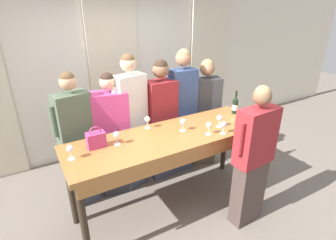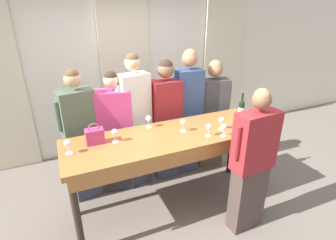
{
  "view_description": "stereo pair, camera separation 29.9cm",
  "coord_description": "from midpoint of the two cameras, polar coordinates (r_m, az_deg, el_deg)",
  "views": [
    {
      "loc": [
        -1.38,
        -2.3,
        2.36
      ],
      "look_at": [
        0.0,
        0.08,
        1.17
      ],
      "focal_mm": 28.0,
      "sensor_mm": 36.0,
      "label": 1
    },
    {
      "loc": [
        -1.11,
        -2.43,
        2.36
      ],
      "look_at": [
        0.0,
        0.08,
        1.17
      ],
      "focal_mm": 28.0,
      "sensor_mm": 36.0,
      "label": 2
    }
  ],
  "objects": [
    {
      "name": "tasting_bar",
      "position": [
        3.02,
        3.6,
        -5.2
      ],
      "size": [
        2.4,
        0.76,
        1.02
      ],
      "color": "#9E6633",
      "rests_on": "ground_plane"
    },
    {
      "name": "curtain_panel_center",
      "position": [
        4.47,
        -7.2,
        10.17
      ],
      "size": [
        0.82,
        0.03,
        2.69
      ],
      "color": "beige",
      "rests_on": "ground_plane"
    },
    {
      "name": "guest_cream_sweater",
      "position": [
        3.47,
        -4.69,
        -0.35
      ],
      "size": [
        0.52,
        0.29,
        1.85
      ],
      "color": "#383D51",
      "rests_on": "ground_plane"
    },
    {
      "name": "guest_olive_jacket",
      "position": [
        3.37,
        -16.08,
        -3.59
      ],
      "size": [
        0.51,
        0.3,
        1.72
      ],
      "color": "#383D51",
      "rests_on": "ground_plane"
    },
    {
      "name": "wine_glass_front_left",
      "position": [
        2.81,
        -8.59,
        -2.81
      ],
      "size": [
        0.07,
        0.07,
        0.15
      ],
      "color": "white",
      "rests_on": "tasting_bar"
    },
    {
      "name": "wine_glass_center_left",
      "position": [
        3.34,
        19.43,
        0.41
      ],
      "size": [
        0.07,
        0.07,
        0.15
      ],
      "color": "white",
      "rests_on": "tasting_bar"
    },
    {
      "name": "guest_pink_top",
      "position": [
        3.46,
        -8.89,
        -3.08
      ],
      "size": [
        0.55,
        0.35,
        1.66
      ],
      "color": "#28282D",
      "rests_on": "ground_plane"
    },
    {
      "name": "wine_glass_front_mid",
      "position": [
        2.96,
        11.72,
        -1.66
      ],
      "size": [
        0.07,
        0.07,
        0.15
      ],
      "color": "white",
      "rests_on": "tasting_bar"
    },
    {
      "name": "wall_back",
      "position": [
        4.51,
        -7.49,
        11.02
      ],
      "size": [
        12.0,
        0.06,
        2.8
      ],
      "color": "silver",
      "rests_on": "ground_plane"
    },
    {
      "name": "wine_glass_back_left",
      "position": [
        3.37,
        21.12,
        0.38
      ],
      "size": [
        0.07,
        0.07,
        0.15
      ],
      "color": "white",
      "rests_on": "tasting_bar"
    },
    {
      "name": "ground_plane",
      "position": [
        3.56,
        3.04,
        -17.99
      ],
      "size": [
        18.0,
        18.0,
        0.0
      ],
      "primitive_type": "plane",
      "color": "#70665B"
    },
    {
      "name": "host_pouring",
      "position": [
        2.97,
        20.66,
        -8.9
      ],
      "size": [
        0.57,
        0.24,
        1.66
      ],
      "color": "#473833",
      "rests_on": "ground_plane"
    },
    {
      "name": "wine_glass_back_right",
      "position": [
        3.03,
        6.15,
        -0.67
      ],
      "size": [
        0.07,
        0.07,
        0.15
      ],
      "color": "white",
      "rests_on": "tasting_bar"
    },
    {
      "name": "wine_glass_front_right",
      "position": [
        3.0,
        14.93,
        -1.61
      ],
      "size": [
        0.07,
        0.07,
        0.15
      ],
      "color": "white",
      "rests_on": "tasting_bar"
    },
    {
      "name": "wine_glass_center_mid",
      "position": [
        3.17,
        14.25,
        -0.21
      ],
      "size": [
        0.07,
        0.07,
        0.15
      ],
      "color": "white",
      "rests_on": "tasting_bar"
    },
    {
      "name": "curtain_panel_right",
      "position": [
        5.33,
        13.38,
        11.9
      ],
      "size": [
        0.82,
        0.03,
        2.69
      ],
      "color": "beige",
      "rests_on": "ground_plane"
    },
    {
      "name": "guest_beige_cap",
      "position": [
        4.03,
        11.69,
        1.17
      ],
      "size": [
        0.54,
        0.34,
        1.68
      ],
      "color": "brown",
      "rests_on": "ground_plane"
    },
    {
      "name": "guest_striped_shirt",
      "position": [
        3.65,
        1.89,
        -0.09
      ],
      "size": [
        0.51,
        0.26,
        1.74
      ],
      "color": "#383D51",
      "rests_on": "ground_plane"
    },
    {
      "name": "wine_bottle",
      "position": [
        3.62,
        17.98,
        2.47
      ],
      "size": [
        0.08,
        0.08,
        0.32
      ],
      "color": "black",
      "rests_on": "tasting_bar"
    },
    {
      "name": "handbag",
      "position": [
        2.83,
        -12.79,
        -3.45
      ],
      "size": [
        0.19,
        0.11,
        0.23
      ],
      "color": "#C63870",
      "rests_on": "tasting_bar"
    },
    {
      "name": "wine_glass_center_right",
      "position": [
        3.12,
        -1.52,
        0.19
      ],
      "size": [
        0.07,
        0.07,
        0.15
      ],
      "color": "white",
      "rests_on": "tasting_bar"
    },
    {
      "name": "wine_glass_back_mid",
      "position": [
        2.7,
        -18.13,
        -5.03
      ],
      "size": [
        0.07,
        0.07,
        0.15
      ],
      "color": "white",
      "rests_on": "tasting_bar"
    },
    {
      "name": "guest_navy_coat",
      "position": [
        3.77,
        6.66,
        1.79
      ],
      "size": [
        0.49,
        0.25,
        1.85
      ],
      "color": "#383D51",
      "rests_on": "ground_plane"
    }
  ]
}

